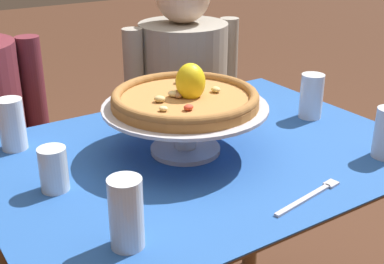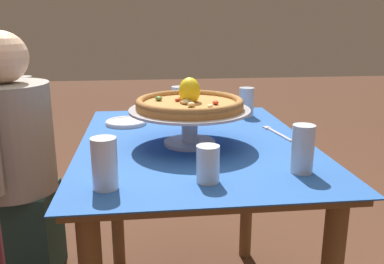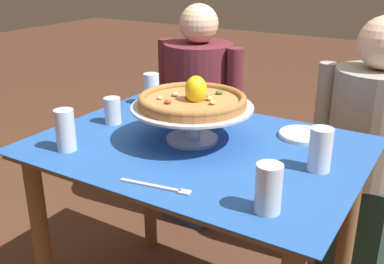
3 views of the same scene
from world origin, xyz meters
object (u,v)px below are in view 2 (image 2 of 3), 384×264
pizza_stand (190,119)px  diner_right (14,164)px  water_glass_side_right (179,103)px  water_glass_side_left (208,166)px  water_glass_front_left (302,152)px  water_glass_back_left (105,167)px  side_plate (126,122)px  water_glass_front_right (246,104)px  pizza (190,102)px  dinner_fork (276,133)px

pizza_stand → diner_right: bearing=58.0°
pizza_stand → water_glass_side_right: bearing=-0.2°
water_glass_side_left → water_glass_front_left: size_ratio=0.73×
water_glass_back_left → diner_right: diner_right is taller
diner_right → pizza_stand: bearing=-122.0°
pizza_stand → side_plate: 0.40m
pizza_stand → side_plate: pizza_stand is taller
water_glass_side_right → water_glass_side_left: 0.79m
water_glass_front_right → water_glass_back_left: (-0.76, 0.56, 0.00)m
pizza → water_glass_side_left: pizza is taller
water_glass_front_right → water_glass_back_left: size_ratio=0.95×
water_glass_back_left → dinner_fork: size_ratio=0.64×
water_glass_front_left → water_glass_side_left: bearing=98.3°
side_plate → dinner_fork: 0.61m
pizza_stand → diner_right: size_ratio=0.36×
dinner_fork → diner_right: 1.16m
water_glass_side_left → pizza: bearing=1.6°
pizza → water_glass_back_left: (-0.36, 0.26, -0.09)m
water_glass_side_left → water_glass_front_right: 0.80m
side_plate → diner_right: 0.57m
pizza → water_glass_front_left: size_ratio=2.64×
water_glass_back_left → water_glass_front_right: bearing=-36.1°
water_glass_side_left → water_glass_front_right: size_ratio=0.79×
water_glass_front_right → water_glass_front_left: 0.71m
water_glass_front_left → water_glass_front_right: bearing=-1.2°
pizza_stand → water_glass_back_left: water_glass_back_left is taller
water_glass_side_right → side_plate: size_ratio=0.79×
pizza → water_glass_front_left: 0.43m
water_glass_side_right → water_glass_front_right: water_glass_side_right is taller
pizza_stand → water_glass_back_left: 0.44m
water_glass_front_right → diner_right: bearing=86.7°
water_glass_side_right → dinner_fork: bearing=-134.8°
pizza_stand → water_glass_front_right: size_ratio=3.24×
water_glass_side_left → diner_right: diner_right is taller
water_glass_side_left → water_glass_back_left: bearing=93.0°
water_glass_side_left → side_plate: 0.70m
water_glass_side_right → water_glass_front_left: water_glass_front_left is taller
pizza → dinner_fork: bearing=-73.5°
water_glass_front_right → dinner_fork: (-0.30, -0.04, -0.05)m
pizza → diner_right: bearing=58.1°
water_glass_front_right → side_plate: (-0.09, 0.53, -0.05)m
pizza → water_glass_back_left: 0.45m
pizza → diner_right: 0.94m
pizza → water_glass_back_left: bearing=144.6°
water_glass_side_left → dinner_fork: water_glass_side_left is taller
diner_right → water_glass_side_right: bearing=-91.7°
dinner_fork → diner_right: (0.36, 1.08, -0.21)m
water_glass_side_right → water_glass_back_left: bearing=162.1°
water_glass_front_left → water_glass_side_right: bearing=20.7°
water_glass_front_left → diner_right: size_ratio=0.12×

